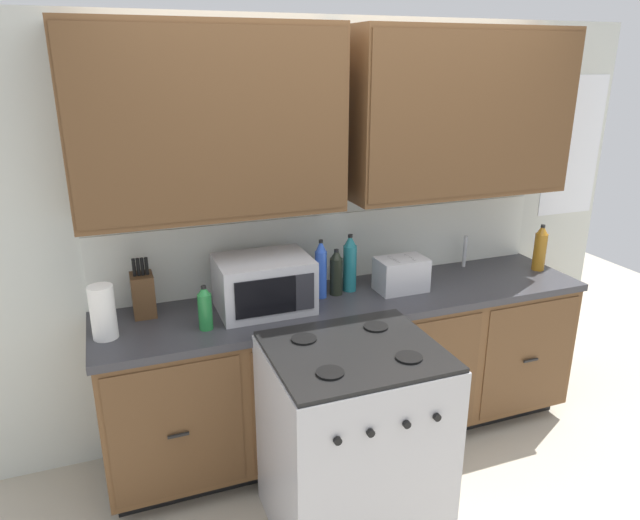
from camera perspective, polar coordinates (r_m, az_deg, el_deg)
The scene contains 14 objects.
ground_plane at distance 3.43m, azimuth 4.95°, elevation -19.52°, with size 8.00×8.00×0.00m, color #B2A893.
wall_unit at distance 3.19m, azimuth 1.93°, elevation 9.52°, with size 3.91×0.40×2.36m.
counter_run at distance 3.40m, azimuth 3.03°, elevation -10.48°, with size 2.74×0.64×0.90m.
stove_range at distance 2.82m, azimuth 3.24°, elevation -17.18°, with size 0.76×0.68×0.95m.
microwave at distance 3.02m, azimuth -5.56°, elevation -2.33°, with size 0.48×0.37×0.28m.
toaster at distance 3.30m, azimuth 7.98°, elevation -1.40°, with size 0.28×0.18×0.19m.
knife_block at distance 3.08m, azimuth -16.99°, elevation -3.21°, with size 0.11×0.14×0.31m.
sink_faucet at distance 3.75m, azimuth 14.02°, elevation 0.83°, with size 0.02×0.02×0.20m, color #B2B5BA.
paper_towel_roll at distance 2.88m, azimuth -20.55°, elevation -4.83°, with size 0.12×0.12×0.26m, color white.
bottle_blue at distance 3.15m, azimuth 0.08°, elevation -0.95°, with size 0.06×0.06×0.33m.
bottle_green at distance 2.85m, azimuth -11.23°, elevation -4.64°, with size 0.07×0.07×0.22m.
bottle_amber at distance 3.82m, azimuth 20.81°, elevation 1.11°, with size 0.08×0.08×0.29m.
bottle_dark at distance 3.20m, azimuth 1.60°, elevation -1.23°, with size 0.07×0.07×0.26m.
bottle_teal at distance 3.25m, azimuth 2.95°, elevation -0.34°, with size 0.08×0.08×0.33m.
Camera 1 is at (-1.21, -2.40, 2.14)m, focal length 32.58 mm.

